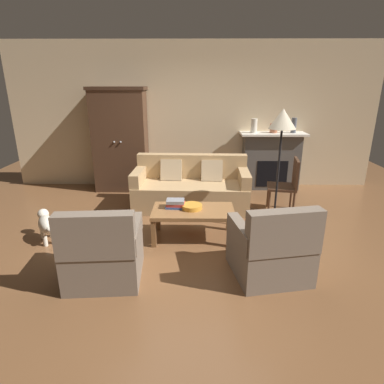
{
  "coord_description": "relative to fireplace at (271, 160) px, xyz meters",
  "views": [
    {
      "loc": [
        0.05,
        -3.98,
        2.04
      ],
      "look_at": [
        0.0,
        0.4,
        0.55
      ],
      "focal_mm": 30.13,
      "sensor_mm": 36.0,
      "label": 1
    }
  ],
  "objects": [
    {
      "name": "ground_plane",
      "position": [
        -1.55,
        -2.3,
        -0.57
      ],
      "size": [
        9.6,
        9.6,
        0.0
      ],
      "primitive_type": "plane",
      "color": "brown"
    },
    {
      "name": "back_wall",
      "position": [
        -1.55,
        0.25,
        0.83
      ],
      "size": [
        7.2,
        0.1,
        2.8
      ],
      "primitive_type": "cube",
      "color": "beige",
      "rests_on": "ground"
    },
    {
      "name": "fireplace",
      "position": [
        0.0,
        0.0,
        0.0
      ],
      "size": [
        1.26,
        0.48,
        1.12
      ],
      "color": "#4C4947",
      "rests_on": "ground"
    },
    {
      "name": "armoire",
      "position": [
        -2.95,
        -0.08,
        0.42
      ],
      "size": [
        1.06,
        0.57,
        1.97
      ],
      "color": "#472D1E",
      "rests_on": "ground"
    },
    {
      "name": "couch",
      "position": [
        -1.57,
        -1.06,
        -0.25
      ],
      "size": [
        1.95,
        0.92,
        0.86
      ],
      "color": "tan",
      "rests_on": "ground"
    },
    {
      "name": "coffee_table",
      "position": [
        -1.53,
        -2.25,
        -0.2
      ],
      "size": [
        1.1,
        0.6,
        0.42
      ],
      "color": "olive",
      "rests_on": "ground"
    },
    {
      "name": "fruit_bowl",
      "position": [
        -1.55,
        -2.22,
        -0.12
      ],
      "size": [
        0.28,
        0.28,
        0.06
      ],
      "primitive_type": "cylinder",
      "color": "orange",
      "rests_on": "coffee_table"
    },
    {
      "name": "book_stack",
      "position": [
        -1.77,
        -2.18,
        -0.09
      ],
      "size": [
        0.26,
        0.19,
        0.12
      ],
      "color": "#38569E",
      "rests_on": "coffee_table"
    },
    {
      "name": "mantel_vase_cream",
      "position": [
        -0.38,
        -0.02,
        0.69
      ],
      "size": [
        0.12,
        0.12,
        0.27
      ],
      "primitive_type": "cylinder",
      "color": "beige",
      "rests_on": "fireplace"
    },
    {
      "name": "mantel_vase_terracotta",
      "position": [
        -0.0,
        -0.02,
        0.64
      ],
      "size": [
        0.15,
        0.15,
        0.17
      ],
      "primitive_type": "cylinder",
      "color": "#A86042",
      "rests_on": "fireplace"
    },
    {
      "name": "mantel_vase_slate",
      "position": [
        0.38,
        -0.02,
        0.69
      ],
      "size": [
        0.1,
        0.1,
        0.28
      ],
      "primitive_type": "cylinder",
      "color": "#565B66",
      "rests_on": "fireplace"
    },
    {
      "name": "armchair_near_left",
      "position": [
        -2.48,
        -3.25,
        -0.25
      ],
      "size": [
        0.83,
        0.82,
        0.88
      ],
      "color": "#756656",
      "rests_on": "ground"
    },
    {
      "name": "armchair_near_right",
      "position": [
        -0.68,
        -3.16,
        -0.25
      ],
      "size": [
        0.89,
        0.9,
        0.88
      ],
      "color": "#756656",
      "rests_on": "ground"
    },
    {
      "name": "side_chair_wooden",
      "position": [
        -0.01,
        -1.3,
        -0.06
      ],
      "size": [
        0.51,
        0.51,
        0.9
      ],
      "color": "#472D1E",
      "rests_on": "ground"
    },
    {
      "name": "floor_lamp",
      "position": [
        -0.36,
        -1.98,
        0.92
      ],
      "size": [
        0.36,
        0.36,
        1.72
      ],
      "color": "black",
      "rests_on": "ground"
    },
    {
      "name": "dog",
      "position": [
        -3.5,
        -2.35,
        -0.32
      ],
      "size": [
        0.39,
        0.5,
        0.39
      ],
      "color": "beige",
      "rests_on": "ground"
    }
  ]
}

